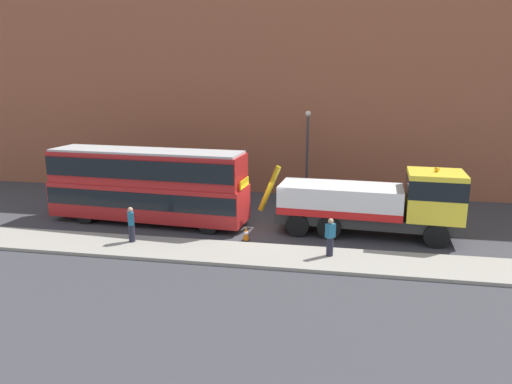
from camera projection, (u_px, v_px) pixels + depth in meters
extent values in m
plane|color=#38383D|center=(262.00, 228.00, 24.98)|extent=(120.00, 120.00, 0.00)
cube|color=gray|center=(246.00, 254.00, 20.94)|extent=(60.00, 2.80, 0.15)
cube|color=#935138|center=(284.00, 76.00, 31.36)|extent=(60.00, 1.20, 16.00)
cube|color=#2D2D2D|center=(365.00, 219.00, 23.64)|extent=(9.14, 2.85, 0.55)
cube|color=yellow|center=(435.00, 195.00, 22.52)|extent=(2.78, 2.78, 2.30)
cube|color=black|center=(435.00, 186.00, 22.42)|extent=(2.81, 2.81, 0.90)
cube|color=silver|center=(340.00, 198.00, 23.74)|extent=(6.27, 3.03, 1.40)
cube|color=red|center=(340.00, 208.00, 23.86)|extent=(6.28, 3.08, 0.36)
cylinder|color=#B79914|center=(269.00, 189.00, 24.58)|extent=(1.25, 0.37, 2.52)
sphere|color=orange|center=(437.00, 169.00, 22.23)|extent=(0.24, 0.24, 0.24)
cylinder|color=black|center=(431.00, 222.00, 23.94)|extent=(1.18, 0.42, 1.16)
cylinder|color=black|center=(436.00, 236.00, 21.85)|extent=(1.18, 0.42, 1.16)
cylinder|color=black|center=(333.00, 216.00, 25.17)|extent=(1.18, 0.42, 1.16)
cylinder|color=black|center=(329.00, 228.00, 23.08)|extent=(1.18, 0.42, 1.16)
cylinder|color=black|center=(304.00, 213.00, 25.56)|extent=(1.18, 0.42, 1.16)
cylinder|color=black|center=(297.00, 225.00, 23.48)|extent=(1.18, 0.42, 1.16)
cube|color=#AD1E1E|center=(148.00, 200.00, 25.63)|extent=(11.15, 3.29, 1.90)
cube|color=#AD1E1E|center=(146.00, 168.00, 25.21)|extent=(10.92, 3.17, 1.70)
cube|color=black|center=(148.00, 195.00, 25.57)|extent=(11.05, 3.33, 0.90)
cube|color=black|center=(146.00, 166.00, 25.18)|extent=(10.83, 3.31, 1.00)
cube|color=#B2B2B2|center=(145.00, 151.00, 25.00)|extent=(10.70, 3.05, 0.12)
cube|color=yellow|center=(244.00, 183.00, 23.97)|extent=(0.17, 1.50, 0.44)
cylinder|color=black|center=(222.00, 213.00, 25.86)|extent=(1.06, 0.37, 1.04)
cylinder|color=black|center=(208.00, 224.00, 23.83)|extent=(1.06, 0.37, 1.04)
cylinder|color=black|center=(107.00, 205.00, 27.63)|extent=(1.06, 0.37, 1.04)
cylinder|color=black|center=(85.00, 214.00, 25.60)|extent=(1.06, 0.37, 1.04)
cylinder|color=#232333|center=(132.00, 233.00, 22.28)|extent=(0.41, 0.41, 0.85)
cube|color=#1E6084|center=(131.00, 218.00, 22.11)|extent=(0.43, 0.48, 0.62)
sphere|color=tan|center=(130.00, 210.00, 22.01)|extent=(0.24, 0.24, 0.24)
cylinder|color=#232333|center=(330.00, 246.00, 20.48)|extent=(0.42, 0.42, 0.85)
cube|color=#1E6084|center=(330.00, 231.00, 20.31)|extent=(0.47, 0.47, 0.62)
sphere|color=tan|center=(331.00, 221.00, 20.21)|extent=(0.24, 0.24, 0.24)
cone|color=orange|center=(246.00, 234.00, 22.88)|extent=(0.32, 0.32, 0.72)
cylinder|color=white|center=(246.00, 233.00, 22.87)|extent=(0.21, 0.21, 0.10)
cube|color=black|center=(246.00, 240.00, 22.96)|extent=(0.36, 0.36, 0.04)
cylinder|color=#38383D|center=(307.00, 159.00, 30.15)|extent=(0.16, 0.16, 5.50)
sphere|color=#EAE5C6|center=(308.00, 114.00, 29.48)|extent=(0.36, 0.36, 0.36)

